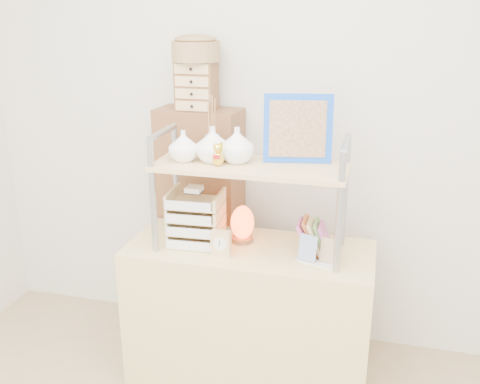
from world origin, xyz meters
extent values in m
cube|color=silver|center=(0.00, 1.70, 1.30)|extent=(3.40, 0.02, 2.60)
cube|color=tan|center=(0.00, 1.20, 0.38)|extent=(1.20, 0.50, 0.75)
cube|color=brown|center=(-0.37, 1.57, 0.68)|extent=(0.47, 0.27, 1.35)
cylinder|color=#9397A1|center=(-0.43, 1.05, 1.02)|extent=(0.03, 0.03, 0.55)
cylinder|color=#9397A1|center=(-0.43, 1.35, 1.02)|extent=(0.03, 0.03, 0.55)
cylinder|color=#9397A1|center=(-0.43, 1.20, 1.30)|extent=(0.03, 0.30, 0.03)
cylinder|color=#9397A1|center=(0.43, 1.05, 1.02)|extent=(0.03, 0.03, 0.55)
cylinder|color=#9397A1|center=(0.43, 1.35, 1.02)|extent=(0.03, 0.03, 0.55)
cylinder|color=#9397A1|center=(0.43, 1.20, 1.30)|extent=(0.03, 0.30, 0.03)
cube|color=#D6BB73|center=(0.00, 1.20, 1.16)|extent=(0.90, 0.34, 0.02)
imported|color=white|center=(-0.32, 1.18, 1.25)|extent=(0.14, 0.14, 0.15)
imported|color=white|center=(-0.18, 1.20, 1.26)|extent=(0.16, 0.16, 0.17)
imported|color=white|center=(-0.07, 1.22, 1.26)|extent=(0.16, 0.16, 0.17)
cylinder|color=#2956B4|center=(-0.22, 1.32, 1.22)|extent=(0.07, 0.07, 0.10)
cube|color=blue|center=(0.20, 1.30, 1.33)|extent=(0.32, 0.11, 0.32)
cube|color=brown|center=(0.20, 1.29, 1.33)|extent=(0.26, 0.08, 0.26)
cube|color=#B6508F|center=(0.36, 1.20, 0.83)|extent=(0.07, 0.12, 0.17)
cube|color=#6DA050|center=(0.34, 1.22, 0.83)|extent=(0.08, 0.12, 0.16)
cube|color=tan|center=(0.32, 1.20, 0.83)|extent=(0.08, 0.13, 0.16)
cube|color=#C2662D|center=(0.30, 1.22, 0.83)|extent=(0.09, 0.14, 0.16)
cube|color=#B6508F|center=(0.28, 1.20, 0.83)|extent=(0.09, 0.14, 0.16)
cube|color=#D5B57F|center=(-0.27, 1.20, 0.76)|extent=(0.26, 0.24, 0.01)
cube|color=white|center=(-0.27, 1.09, 0.78)|extent=(0.23, 0.02, 0.04)
cube|color=#D5B57F|center=(-0.27, 1.20, 0.82)|extent=(0.26, 0.24, 0.01)
cube|color=white|center=(-0.27, 1.09, 0.85)|extent=(0.23, 0.02, 0.04)
cube|color=#D5B57F|center=(-0.27, 1.20, 0.89)|extent=(0.26, 0.24, 0.01)
cube|color=white|center=(-0.27, 1.09, 0.91)|extent=(0.23, 0.02, 0.04)
cube|color=#D5B57F|center=(-0.27, 1.20, 0.96)|extent=(0.26, 0.24, 0.01)
cube|color=white|center=(-0.27, 1.09, 0.98)|extent=(0.23, 0.02, 0.04)
cube|color=beige|center=(-0.27, 1.18, 1.03)|extent=(0.08, 0.08, 0.03)
cylinder|color=brown|center=(-0.05, 1.26, 0.76)|extent=(0.11, 0.11, 0.02)
ellipsoid|color=#F6491D|center=(-0.05, 1.26, 0.86)|extent=(0.12, 0.12, 0.17)
cube|color=#D6BB73|center=(-0.11, 1.07, 0.81)|extent=(0.09, 0.04, 0.13)
cylinder|color=white|center=(-0.11, 1.05, 0.82)|extent=(0.06, 0.01, 0.06)
cube|color=white|center=(0.34, 1.10, 0.75)|extent=(0.19, 0.11, 0.01)
cube|color=#1F488F|center=(0.29, 1.11, 0.82)|extent=(0.09, 0.05, 0.12)
cube|color=tan|center=(0.39, 1.12, 0.82)|extent=(0.09, 0.05, 0.11)
cube|color=brown|center=(-0.37, 1.55, 1.48)|extent=(0.20, 0.15, 0.25)
cube|color=#D6BB73|center=(-0.37, 1.47, 1.38)|extent=(0.18, 0.01, 0.05)
cube|color=#D6BB73|center=(-0.37, 1.47, 1.44)|extent=(0.18, 0.01, 0.05)
cube|color=#D6BB73|center=(-0.37, 1.47, 1.51)|extent=(0.18, 0.01, 0.05)
cube|color=#D6BB73|center=(-0.37, 1.47, 1.57)|extent=(0.18, 0.01, 0.05)
cylinder|color=olive|center=(-0.37, 1.55, 1.65)|extent=(0.25, 0.25, 0.10)
camera|label=1|loc=(0.56, -1.12, 1.86)|focal=40.00mm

